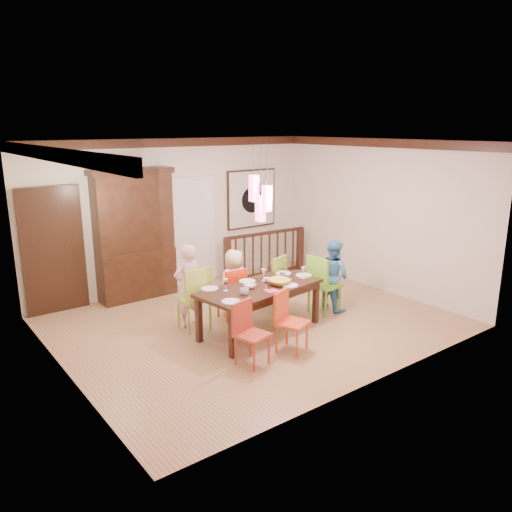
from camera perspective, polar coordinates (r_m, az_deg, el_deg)
floor at (r=8.29m, az=-0.30°, el=-7.52°), size 6.00×6.00×0.00m
ceiling at (r=7.68m, az=-0.33°, el=12.94°), size 6.00×6.00×0.00m
wall_back at (r=9.93m, az=-9.03°, el=4.76°), size 6.00×0.00×6.00m
wall_left at (r=6.57m, az=-21.77°, el=-1.26°), size 0.00×5.00×5.00m
wall_right at (r=9.91m, az=13.74°, el=4.50°), size 0.00×5.00×5.00m
crown_molding at (r=7.68m, az=-0.33°, el=12.35°), size 6.00×5.00×0.16m
panel_door at (r=9.11m, az=-22.16°, el=0.37°), size 1.04×0.07×2.24m
white_doorway at (r=10.14m, az=-7.10°, el=2.73°), size 0.97×0.05×2.22m
painting at (r=10.83m, az=-0.50°, el=6.56°), size 1.25×0.06×1.25m
pendant_cluster at (r=7.34m, az=0.50°, el=6.64°), size 0.27×0.21×1.14m
dining_table at (r=7.68m, az=0.48°, el=-4.10°), size 2.08×1.15×0.75m
chair_far_left at (r=7.91m, az=-7.16°, el=-4.19°), size 0.50×0.50×1.03m
chair_far_mid at (r=8.28m, az=-2.86°, el=-3.84°), size 0.43×0.43×0.88m
chair_far_right at (r=8.70m, az=1.59°, el=-2.55°), size 0.56×0.56×0.97m
chair_near_left at (r=6.71m, az=-0.43°, el=-8.44°), size 0.48×0.48×0.87m
chair_near_mid at (r=7.11m, az=4.16°, el=-7.07°), size 0.52×0.52×0.88m
chair_end_right at (r=8.57m, az=7.89°, el=-2.73°), size 0.50×0.50×1.03m
china_hutch at (r=9.38m, az=-13.71°, el=2.39°), size 1.52×0.46×2.40m
balustrade at (r=10.64m, az=1.08°, el=0.36°), size 2.00×0.22×0.96m
person_far_left at (r=7.99m, az=-7.79°, el=-3.40°), size 0.51×0.35×1.34m
person_far_mid at (r=8.39m, az=-2.51°, el=-3.09°), size 0.57×0.37×1.15m
person_end_right at (r=8.76m, az=8.82°, el=-2.15°), size 0.49×0.62×1.24m
serving_bowl at (r=7.73m, az=2.61°, el=-2.96°), size 0.40×0.40×0.08m
small_bowl at (r=7.56m, az=-0.68°, el=-3.46°), size 0.23×0.23×0.06m
cup_left at (r=7.25m, az=-1.34°, el=-4.08°), size 0.17×0.17×0.10m
cup_right at (r=8.09m, az=3.06°, el=-2.08°), size 0.13×0.13×0.10m
plate_far_left at (r=7.55m, az=-5.33°, el=-3.73°), size 0.26×0.26×0.01m
plate_far_mid at (r=7.87m, az=-1.01°, el=-2.89°), size 0.26×0.26×0.01m
plate_far_right at (r=8.29m, az=3.14°, el=-1.98°), size 0.26×0.26×0.01m
plate_near_left at (r=6.99m, az=-2.90°, el=-5.21°), size 0.26×0.26×0.01m
plate_near_mid at (r=7.68m, az=3.86°, el=-3.36°), size 0.26×0.26×0.01m
plate_end_right at (r=8.21m, az=5.48°, el=-2.21°), size 0.26×0.26×0.01m
wine_glass_a at (r=7.42m, az=-3.50°, el=-3.30°), size 0.08×0.08×0.19m
wine_glass_b at (r=7.90m, az=0.88°, el=-2.15°), size 0.08×0.08×0.19m
wine_glass_c at (r=7.45m, az=1.19°, el=-3.22°), size 0.08×0.08×0.19m
wine_glass_d at (r=8.05m, az=5.44°, el=-1.90°), size 0.08×0.08×0.19m
napkin at (r=7.40m, az=1.84°, el=-4.05°), size 0.18×0.14×0.01m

